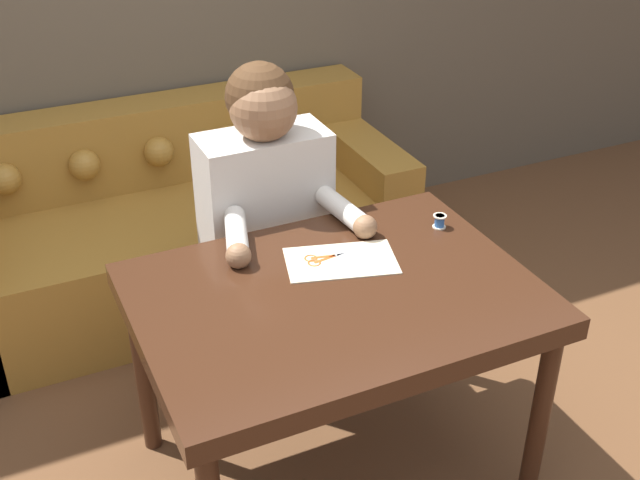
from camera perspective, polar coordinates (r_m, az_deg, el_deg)
dining_table at (r=2.40m, az=1.07°, el=-5.14°), size 1.17×0.85×0.73m
couch at (r=3.58m, az=-10.35°, el=0.73°), size 1.98×0.82×0.80m
person at (r=2.88m, az=-3.82°, el=1.36°), size 0.51×0.55×1.23m
pattern_paper_main at (r=2.49m, az=1.50°, el=-1.49°), size 0.38×0.29×0.00m
scissors at (r=2.50m, az=0.52°, el=-1.27°), size 0.23×0.07×0.01m
thread_spool at (r=2.69m, az=8.50°, el=1.33°), size 0.04×0.04×0.05m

